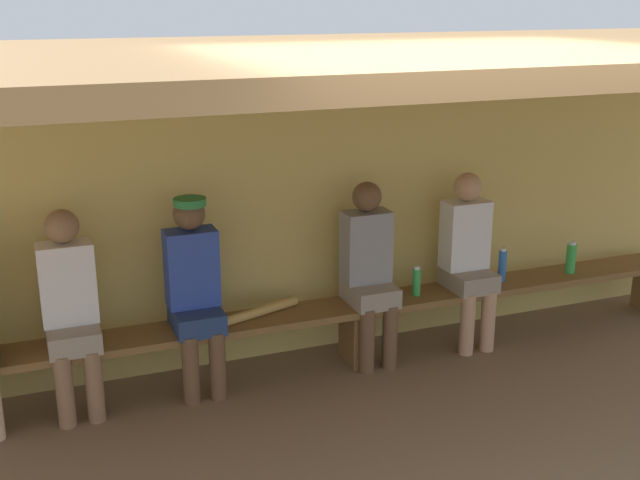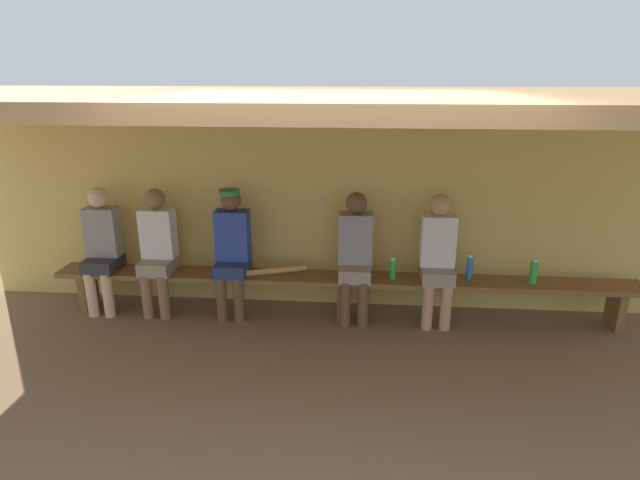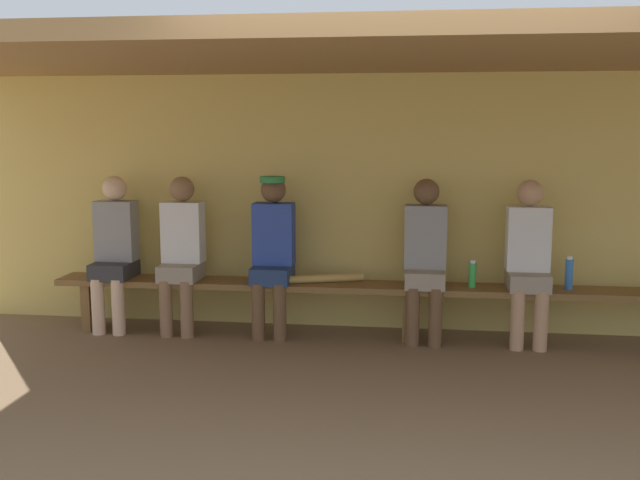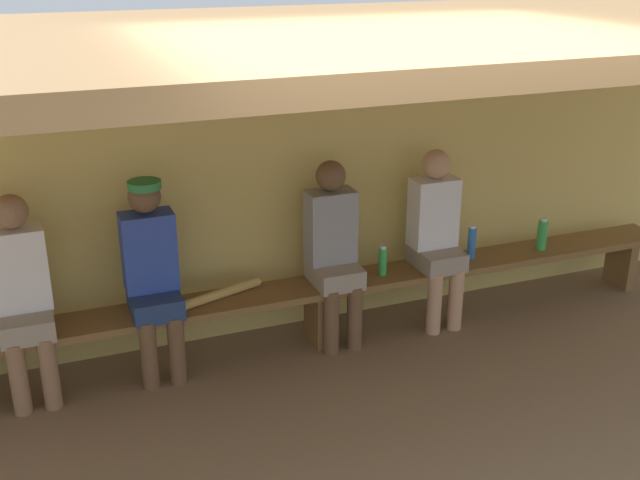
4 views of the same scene
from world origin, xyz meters
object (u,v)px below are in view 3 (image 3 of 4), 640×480
Objects in this scene: player_shirtless_tan at (182,248)px; baseball_bat at (317,279)px; bench at (408,294)px; water_bottle_green at (569,274)px; player_in_white at (273,248)px; water_bottle_clear at (472,274)px; player_rightmost at (528,256)px; player_leftmost at (425,253)px; player_near_post at (114,247)px.

baseball_bat is at bearing -0.15° from player_shirtless_tan.
bench is 1.30m from water_bottle_green.
water_bottle_clear is at bearing -0.50° from player_in_white.
player_rightmost is at bearing -176.46° from water_bottle_green.
water_bottle_clear is (1.65, -0.01, -0.18)m from player_in_white.
player_leftmost is at bearing -18.81° from baseball_bat.
bench is 0.37m from player_leftmost.
player_in_white is 5.04× the size of water_bottle_green.
baseball_bat is at bearing -180.00° from bench.
water_bottle_green reaches higher than water_bottle_clear.
player_in_white is at bearing 179.99° from player_rightmost.
player_in_white is 1.66m from water_bottle_clear.
bench is at bearing -0.09° from player_shirtless_tan.
player_shirtless_tan is at bearing 179.68° from water_bottle_clear.
player_shirtless_tan is 1.00× the size of player_rightmost.
player_shirtless_tan is at bearing 160.85° from baseball_bat.
player_leftmost is 1.16m from water_bottle_green.
player_leftmost is at bearing 180.00° from player_rightmost.
player_in_white is 1.01× the size of player_rightmost.
water_bottle_green is (3.21, 0.02, -0.14)m from player_shirtless_tan.
player_in_white is 1.39m from player_near_post.
baseball_bat reaches higher than bench.
player_near_post is at bearing 179.93° from bench.
player_leftmost and player_near_post have the same top height.
player_shirtless_tan is at bearing 180.00° from player_rightmost.
water_bottle_green reaches higher than baseball_bat.
player_rightmost is at bearing 0.00° from player_leftmost.
player_leftmost reaches higher than bench.
player_in_white is (-1.13, 0.00, 0.36)m from bench.
water_bottle_green is (0.77, 0.03, 0.02)m from water_bottle_clear.
water_bottle_clear reaches higher than bench.
bench is 4.49× the size of player_rightmost.
player_shirtless_tan and player_near_post have the same top height.
player_near_post is (-2.53, 0.00, 0.34)m from bench.
player_near_post reaches higher than water_bottle_clear.
baseball_bat is (-1.28, 0.01, -0.07)m from water_bottle_clear.
player_shirtless_tan and player_rightmost have the same top height.
player_in_white is at bearing 179.82° from bench.
player_leftmost reaches higher than baseball_bat.
player_shirtless_tan is 3.21m from water_bottle_green.
bench is 1.01m from player_rightmost.
player_leftmost is 5.00× the size of water_bottle_green.
player_shirtless_tan is 5.94× the size of water_bottle_clear.
player_in_white is 1.01× the size of player_near_post.
player_rightmost reaches higher than water_bottle_green.
player_leftmost is 1.66× the size of baseball_bat.
bench is 4.49× the size of player_leftmost.
player_near_post reaches higher than baseball_bat.
player_rightmost is at bearing 0.18° from bench.
bench is at bearing -0.07° from player_near_post.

